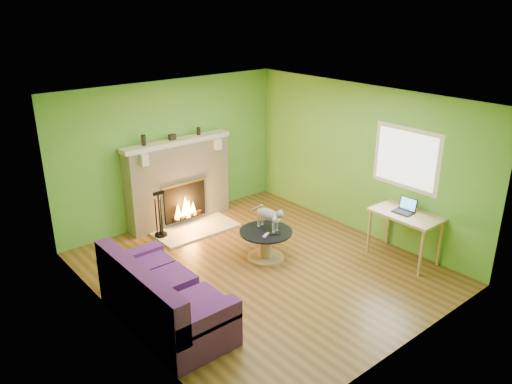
% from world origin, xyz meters
% --- Properties ---
extents(floor, '(5.00, 5.00, 0.00)m').
position_xyz_m(floor, '(0.00, 0.00, 0.00)').
color(floor, brown).
rests_on(floor, ground).
extents(ceiling, '(5.00, 5.00, 0.00)m').
position_xyz_m(ceiling, '(0.00, 0.00, 2.60)').
color(ceiling, white).
rests_on(ceiling, wall_back).
extents(wall_back, '(5.00, 0.00, 5.00)m').
position_xyz_m(wall_back, '(0.00, 2.50, 1.30)').
color(wall_back, '#569631').
rests_on(wall_back, floor).
extents(wall_front, '(5.00, 0.00, 5.00)m').
position_xyz_m(wall_front, '(0.00, -2.50, 1.30)').
color(wall_front, '#569631').
rests_on(wall_front, floor).
extents(wall_left, '(0.00, 5.00, 5.00)m').
position_xyz_m(wall_left, '(-2.25, 0.00, 1.30)').
color(wall_left, '#569631').
rests_on(wall_left, floor).
extents(wall_right, '(0.00, 5.00, 5.00)m').
position_xyz_m(wall_right, '(2.25, 0.00, 1.30)').
color(wall_right, '#569631').
rests_on(wall_right, floor).
extents(window_frame, '(0.00, 1.20, 1.20)m').
position_xyz_m(window_frame, '(2.24, -0.90, 1.55)').
color(window_frame, silver).
rests_on(window_frame, wall_right).
extents(window_pane, '(0.00, 1.06, 1.06)m').
position_xyz_m(window_pane, '(2.23, -0.90, 1.55)').
color(window_pane, white).
rests_on(window_pane, wall_right).
extents(fireplace, '(2.10, 0.46, 1.58)m').
position_xyz_m(fireplace, '(0.00, 2.32, 0.77)').
color(fireplace, beige).
rests_on(fireplace, floor).
extents(hearth, '(1.50, 0.75, 0.03)m').
position_xyz_m(hearth, '(0.00, 1.80, 0.01)').
color(hearth, beige).
rests_on(hearth, floor).
extents(mantel, '(2.10, 0.28, 0.08)m').
position_xyz_m(mantel, '(0.00, 2.30, 1.54)').
color(mantel, beige).
rests_on(mantel, fireplace).
extents(sofa, '(0.91, 2.01, 0.90)m').
position_xyz_m(sofa, '(-1.86, -0.25, 0.35)').
color(sofa, '#541B69').
rests_on(sofa, floor).
extents(coffee_table, '(0.84, 0.84, 0.47)m').
position_xyz_m(coffee_table, '(0.29, 0.21, 0.27)').
color(coffee_table, tan).
rests_on(coffee_table, floor).
extents(desk, '(0.62, 1.07, 0.79)m').
position_xyz_m(desk, '(1.95, -1.20, 0.69)').
color(desk, tan).
rests_on(desk, floor).
extents(cat, '(0.30, 0.67, 0.40)m').
position_xyz_m(cat, '(0.37, 0.26, 0.68)').
color(cat, slate).
rests_on(cat, coffee_table).
extents(remote_silver, '(0.17, 0.11, 0.02)m').
position_xyz_m(remote_silver, '(0.19, 0.09, 0.48)').
color(remote_silver, '#959598').
rests_on(remote_silver, coffee_table).
extents(remote_black, '(0.16, 0.13, 0.02)m').
position_xyz_m(remote_black, '(0.31, 0.03, 0.48)').
color(remote_black, black).
rests_on(remote_black, coffee_table).
extents(laptop, '(0.27, 0.31, 0.22)m').
position_xyz_m(laptop, '(1.93, -1.15, 0.90)').
color(laptop, black).
rests_on(laptop, desk).
extents(fire_tools, '(0.22, 0.22, 0.82)m').
position_xyz_m(fire_tools, '(-0.63, 1.95, 0.44)').
color(fire_tools, black).
rests_on(fire_tools, hearth).
extents(mantel_vase_left, '(0.08, 0.08, 0.18)m').
position_xyz_m(mantel_vase_left, '(-0.62, 2.33, 1.67)').
color(mantel_vase_left, black).
rests_on(mantel_vase_left, mantel).
extents(mantel_vase_right, '(0.07, 0.07, 0.14)m').
position_xyz_m(mantel_vase_right, '(0.48, 2.33, 1.65)').
color(mantel_vase_right, black).
rests_on(mantel_vase_right, mantel).
extents(mantel_box, '(0.12, 0.08, 0.10)m').
position_xyz_m(mantel_box, '(-0.07, 2.33, 1.63)').
color(mantel_box, black).
rests_on(mantel_box, mantel).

